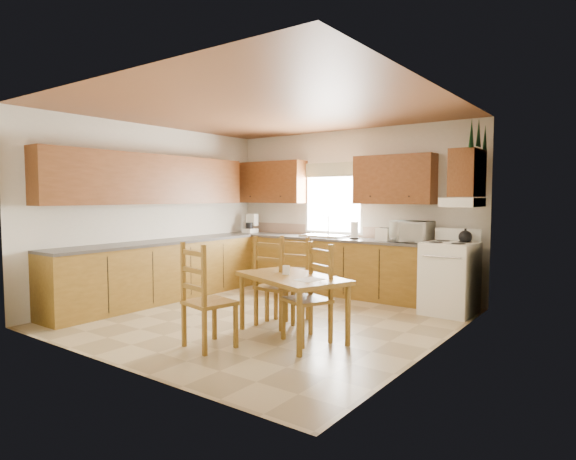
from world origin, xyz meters
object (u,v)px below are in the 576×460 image
Objects in this scene: chair_far_right at (287,279)px; chair_near_right at (278,281)px; stove at (450,279)px; chair_far_left at (307,293)px; dining_table at (292,306)px; microwave at (412,232)px; chair_near_left at (209,296)px.

chair_near_right is at bearing -85.01° from chair_far_right.
chair_far_left reaches higher than stove.
chair_near_right is 0.75m from chair_far_left.
dining_table is at bearing -54.30° from chair_far_right.
chair_near_right is at bearing 174.82° from chair_far_left.
microwave reaches higher than chair_far_right.
chair_near_right reaches higher than chair_far_right.
dining_table is 0.58m from chair_near_right.
stove is at bearing 41.00° from chair_far_right.
chair_far_right is at bearing -78.71° from chair_near_left.
microwave is 2.36m from chair_near_right.
microwave is 2.59m from dining_table.
chair_near_left is (-1.58, -2.97, 0.07)m from stove.
chair_far_left is at bearing 154.33° from chair_near_right.
chair_far_right is (-1.57, -1.60, 0.05)m from stove.
dining_table is 0.29m from chair_far_left.
chair_far_left is 1.00× the size of chair_far_right.
microwave is (-0.66, 0.29, 0.60)m from stove.
stove is at bearing 91.21° from chair_far_left.
chair_far_left is at bearing -109.22° from stove.
chair_far_right is (0.01, 1.38, -0.02)m from chair_near_left.
stove is 0.87× the size of chair_near_left.
stove is 0.94m from microwave.
chair_near_left is 1.04× the size of chair_far_right.
dining_table is (-0.43, -2.45, -0.72)m from microwave.
dining_table is 0.97m from chair_near_left.
dining_table is 1.20× the size of chair_near_right.
microwave reaches higher than chair_far_left.
microwave is 3.43m from chair_near_left.
chair_near_left is 1.38m from chair_far_right.
chair_near_left reaches higher than dining_table.
dining_table is 1.23× the size of chair_far_left.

